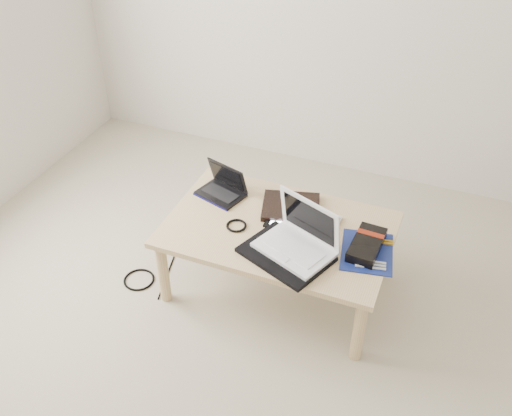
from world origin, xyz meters
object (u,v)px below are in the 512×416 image
at_px(white_laptop, 299,239).
at_px(gpu_box, 367,245).
at_px(coffee_table, 278,235).
at_px(netbook, 223,188).

relative_size(white_laptop, gpu_box, 1.53).
distance_m(coffee_table, white_laptop, 0.22).
distance_m(netbook, gpu_box, 0.82).
xyz_separation_m(netbook, gpu_box, (0.81, -0.16, -0.01)).
height_order(white_laptop, gpu_box, white_laptop).
bearing_deg(white_laptop, coffee_table, 139.65).
xyz_separation_m(coffee_table, white_laptop, (0.15, -0.12, 0.12)).
distance_m(coffee_table, netbook, 0.41).
bearing_deg(white_laptop, netbook, 151.68).
relative_size(coffee_table, netbook, 3.98).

